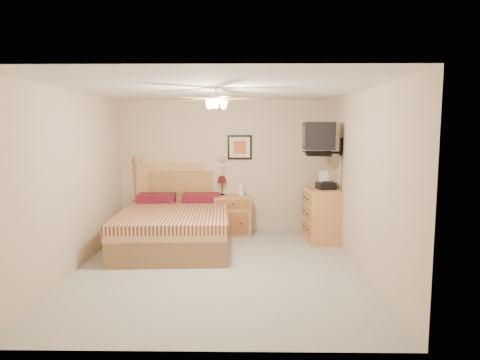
# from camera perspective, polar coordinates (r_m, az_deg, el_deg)

# --- Properties ---
(floor) EXTENTS (4.50, 4.50, 0.00)m
(floor) POSITION_cam_1_polar(r_m,az_deg,el_deg) (6.17, -2.91, -11.76)
(floor) COLOR #9F998F
(floor) RESTS_ON ground
(ceiling) EXTENTS (4.00, 4.50, 0.04)m
(ceiling) POSITION_cam_1_polar(r_m,az_deg,el_deg) (5.87, -3.06, 12.03)
(ceiling) COLOR white
(ceiling) RESTS_ON ground
(wall_back) EXTENTS (4.00, 0.04, 2.50)m
(wall_back) POSITION_cam_1_polar(r_m,az_deg,el_deg) (8.13, -1.93, 1.79)
(wall_back) COLOR #C8B093
(wall_back) RESTS_ON ground
(wall_front) EXTENTS (4.00, 0.04, 2.50)m
(wall_front) POSITION_cam_1_polar(r_m,az_deg,el_deg) (3.68, -5.32, -4.48)
(wall_front) COLOR #C8B093
(wall_front) RESTS_ON ground
(wall_left) EXTENTS (0.04, 4.50, 2.50)m
(wall_left) POSITION_cam_1_polar(r_m,az_deg,el_deg) (6.35, -21.31, -0.12)
(wall_left) COLOR #C8B093
(wall_left) RESTS_ON ground
(wall_right) EXTENTS (0.04, 4.50, 2.50)m
(wall_right) POSITION_cam_1_polar(r_m,az_deg,el_deg) (6.10, 16.12, -0.19)
(wall_right) COLOR #C8B093
(wall_right) RESTS_ON ground
(bed) EXTENTS (1.86, 2.38, 1.48)m
(bed) POSITION_cam_1_polar(r_m,az_deg,el_deg) (7.16, -8.78, -3.09)
(bed) COLOR tan
(bed) RESTS_ON ground
(nightstand) EXTENTS (0.71, 0.56, 0.73)m
(nightstand) POSITION_cam_1_polar(r_m,az_deg,el_deg) (8.01, -1.06, -4.69)
(nightstand) COLOR #A67C45
(nightstand) RESTS_ON ground
(table_lamp) EXTENTS (0.20, 0.20, 0.36)m
(table_lamp) POSITION_cam_1_polar(r_m,az_deg,el_deg) (8.02, -2.42, -0.72)
(table_lamp) COLOR #54121A
(table_lamp) RESTS_ON nightstand
(lotion_bottle) EXTENTS (0.13, 0.13, 0.26)m
(lotion_bottle) POSITION_cam_1_polar(r_m,az_deg,el_deg) (7.95, 0.18, -1.13)
(lotion_bottle) COLOR white
(lotion_bottle) RESTS_ON nightstand
(framed_picture) EXTENTS (0.46, 0.04, 0.46)m
(framed_picture) POSITION_cam_1_polar(r_m,az_deg,el_deg) (8.08, -0.03, 4.39)
(framed_picture) COLOR black
(framed_picture) RESTS_ON wall_back
(dresser) EXTENTS (0.60, 0.82, 0.93)m
(dresser) POSITION_cam_1_polar(r_m,az_deg,el_deg) (7.64, 10.93, -4.60)
(dresser) COLOR #BF774A
(dresser) RESTS_ON ground
(fax_machine) EXTENTS (0.34, 0.36, 0.31)m
(fax_machine) POSITION_cam_1_polar(r_m,az_deg,el_deg) (7.52, 11.38, -0.01)
(fax_machine) COLOR black
(fax_machine) RESTS_ON dresser
(magazine_lower) EXTENTS (0.24, 0.28, 0.02)m
(magazine_lower) POSITION_cam_1_polar(r_m,az_deg,el_deg) (7.81, 10.21, -0.79)
(magazine_lower) COLOR #C2B59A
(magazine_lower) RESTS_ON dresser
(magazine_upper) EXTENTS (0.23, 0.30, 0.02)m
(magazine_upper) POSITION_cam_1_polar(r_m,az_deg,el_deg) (7.81, 10.15, -0.62)
(magazine_upper) COLOR gray
(magazine_upper) RESTS_ON magazine_lower
(wall_tv) EXTENTS (0.56, 0.46, 0.58)m
(wall_tv) POSITION_cam_1_polar(r_m,az_deg,el_deg) (7.31, 11.60, 5.47)
(wall_tv) COLOR black
(wall_tv) RESTS_ON wall_right
(ceiling_fan) EXTENTS (1.14, 1.14, 0.28)m
(ceiling_fan) POSITION_cam_1_polar(r_m,az_deg,el_deg) (5.66, -3.19, 10.80)
(ceiling_fan) COLOR white
(ceiling_fan) RESTS_ON ceiling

